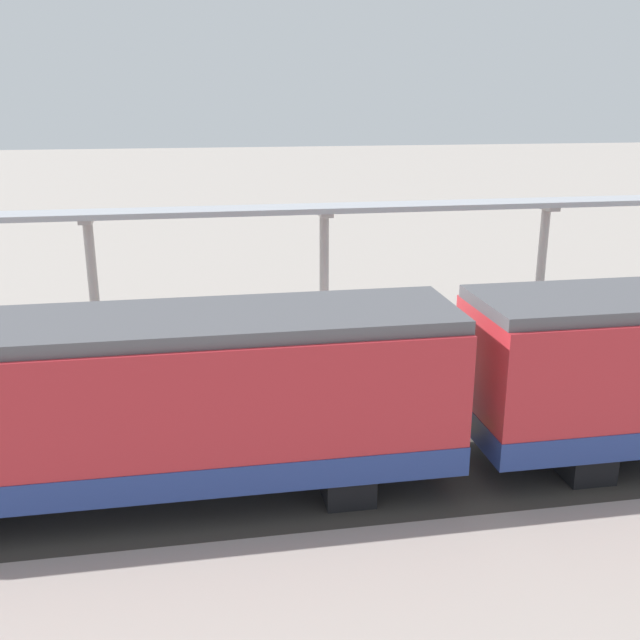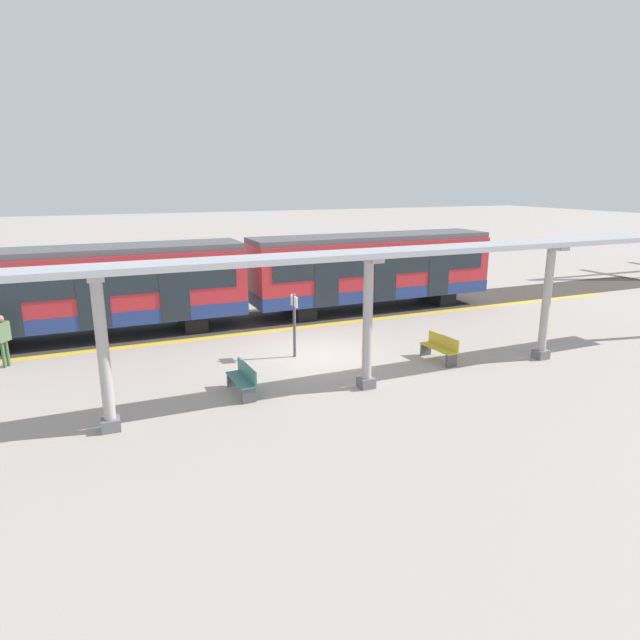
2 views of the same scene
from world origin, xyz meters
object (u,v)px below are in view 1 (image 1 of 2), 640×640
(canopy_pillar_third, at_px, (324,274))
(platform_info_sign, at_px, (382,327))
(train_far_carriage, at_px, (140,407))
(canopy_pillar_second, at_px, (541,265))
(canopy_pillar_fourth, at_px, (93,284))
(bench_near_end, at_px, (441,325))
(bench_mid_platform, at_px, (213,340))

(canopy_pillar_third, bearing_deg, platform_info_sign, -165.48)
(train_far_carriage, xyz_separation_m, platform_info_sign, (5.24, -5.81, -0.50))
(train_far_carriage, relative_size, canopy_pillar_second, 2.97)
(train_far_carriage, bearing_deg, canopy_pillar_fourth, 11.73)
(canopy_pillar_fourth, relative_size, bench_near_end, 2.53)
(canopy_pillar_third, xyz_separation_m, bench_near_end, (-0.95, -3.43, -1.51))
(platform_info_sign, bearing_deg, canopy_pillar_third, 14.52)
(canopy_pillar_fourth, height_order, bench_near_end, canopy_pillar_fourth)
(canopy_pillar_second, xyz_separation_m, canopy_pillar_third, (0.00, 7.00, 0.00))
(canopy_pillar_fourth, xyz_separation_m, bench_near_end, (-0.95, -10.15, -1.51))
(bench_near_end, distance_m, bench_mid_platform, 6.86)
(canopy_pillar_fourth, height_order, bench_mid_platform, canopy_pillar_fourth)
(train_far_carriage, xyz_separation_m, canopy_pillar_second, (8.74, -11.91, 0.12))
(bench_mid_platform, bearing_deg, bench_near_end, -88.02)
(canopy_pillar_second, distance_m, bench_near_end, 3.99)
(canopy_pillar_third, bearing_deg, bench_mid_platform, 109.04)
(train_far_carriage, distance_m, canopy_pillar_second, 14.77)
(train_far_carriage, xyz_separation_m, canopy_pillar_third, (8.74, -4.90, 0.12))
(bench_mid_platform, xyz_separation_m, platform_info_sign, (-2.31, -4.34, 0.89))
(bench_near_end, xyz_separation_m, platform_info_sign, (-2.55, 2.52, 0.89))
(train_far_carriage, distance_m, bench_near_end, 11.49)
(train_far_carriage, xyz_separation_m, bench_near_end, (7.79, -8.33, -1.38))
(canopy_pillar_fourth, distance_m, bench_near_end, 10.30)
(canopy_pillar_fourth, bearing_deg, canopy_pillar_second, -90.00)
(canopy_pillar_second, xyz_separation_m, platform_info_sign, (-3.50, 6.10, -0.62))
(canopy_pillar_fourth, distance_m, platform_info_sign, 8.41)
(canopy_pillar_second, xyz_separation_m, bench_mid_platform, (-1.18, 10.43, -1.51))
(platform_info_sign, bearing_deg, canopy_pillar_second, -60.16)
(canopy_pillar_third, bearing_deg, canopy_pillar_second, -90.00)
(platform_info_sign, bearing_deg, train_far_carriage, 132.06)
(canopy_pillar_third, distance_m, canopy_pillar_fourth, 6.72)
(canopy_pillar_second, height_order, canopy_pillar_fourth, same)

